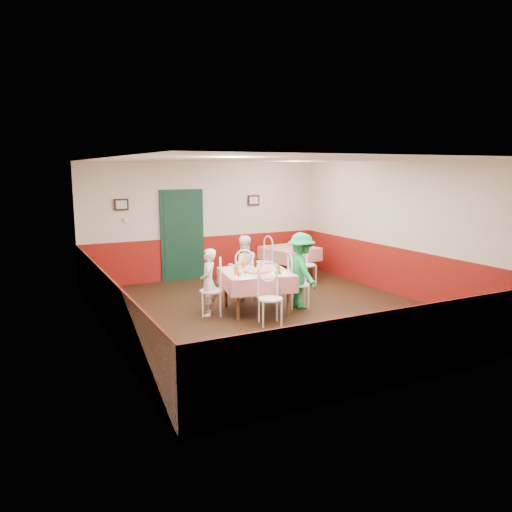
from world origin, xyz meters
name	(u,v)px	position (x,y,z in m)	size (l,w,h in m)	color
floor	(274,312)	(0.00, 0.00, 0.00)	(7.00, 7.00, 0.00)	black
ceiling	(275,160)	(0.00, 0.00, 2.80)	(7.00, 7.00, 0.00)	white
back_wall	(205,220)	(0.00, 3.50, 1.40)	(6.00, 0.10, 2.80)	beige
front_wall	(417,274)	(0.00, -3.50, 1.40)	(6.00, 0.10, 2.80)	beige
left_wall	(105,250)	(-3.00, 0.00, 1.40)	(0.10, 7.00, 2.80)	beige
right_wall	(401,229)	(3.00, 0.00, 1.40)	(0.10, 7.00, 2.80)	beige
wainscot_back	(206,257)	(0.00, 3.48, 0.50)	(6.00, 0.03, 1.00)	maroon
wainscot_front	(412,345)	(0.00, -3.48, 0.50)	(6.00, 0.03, 1.00)	maroon
wainscot_left	(109,306)	(-2.98, 0.00, 0.50)	(0.03, 7.00, 1.00)	maroon
wainscot_right	(398,271)	(2.98, 0.00, 0.50)	(0.03, 7.00, 1.00)	maroon
door	(182,236)	(-0.60, 3.45, 1.05)	(0.96, 0.06, 2.10)	black
picture_left	(121,205)	(-2.00, 3.45, 1.85)	(0.32, 0.03, 0.26)	black
picture_right	(254,200)	(1.30, 3.45, 1.85)	(0.32, 0.03, 0.26)	black
thermostat	(126,220)	(-1.90, 3.45, 1.50)	(0.10, 0.03, 0.10)	white
main_table	(256,292)	(-0.26, 0.25, 0.38)	(1.22, 1.22, 0.77)	red
second_table	(290,263)	(1.78, 2.44, 0.38)	(1.12, 1.12, 0.77)	red
chair_left	(211,291)	(-1.09, 0.40, 0.45)	(0.42, 0.42, 0.90)	white
chair_right	(298,285)	(0.58, 0.09, 0.45)	(0.42, 0.42, 0.90)	white
chair_far	(244,278)	(-0.10, 1.08, 0.45)	(0.42, 0.42, 0.90)	white
chair_near	(270,299)	(-0.41, -0.59, 0.45)	(0.42, 0.42, 0.90)	white
chair_second_a	(262,262)	(1.03, 2.44, 0.45)	(0.42, 0.42, 0.90)	white
chair_second_b	(306,265)	(1.78, 1.69, 0.45)	(0.42, 0.42, 0.90)	white
pizza	(257,271)	(-0.25, 0.22, 0.78)	(0.48, 0.48, 0.03)	#B74723
plate_left	(234,272)	(-0.67, 0.32, 0.77)	(0.25, 0.25, 0.01)	white
plate_right	(277,270)	(0.15, 0.15, 0.77)	(0.25, 0.25, 0.01)	white
plate_far	(248,267)	(-0.21, 0.67, 0.77)	(0.25, 0.25, 0.01)	white
glass_a	(237,271)	(-0.72, 0.10, 0.84)	(0.08, 0.08, 0.15)	#BF7219
glass_b	(278,269)	(0.06, -0.03, 0.83)	(0.08, 0.08, 0.14)	#BF7219
glass_c	(244,264)	(-0.31, 0.66, 0.83)	(0.08, 0.08, 0.14)	#BF7219
beer_bottle	(255,261)	(-0.09, 0.62, 0.87)	(0.06, 0.06, 0.22)	#381C0A
shaker_a	(241,275)	(-0.73, -0.10, 0.81)	(0.04, 0.04, 0.09)	silver
shaker_b	(245,275)	(-0.66, -0.13, 0.81)	(0.04, 0.04, 0.09)	silver
shaker_c	(239,275)	(-0.75, -0.05, 0.81)	(0.04, 0.04, 0.09)	#B23319
menu_left	(244,277)	(-0.68, -0.11, 0.76)	(0.30, 0.40, 0.00)	white
menu_right	(280,274)	(0.02, -0.17, 0.76)	(0.30, 0.40, 0.00)	white
wallet	(278,273)	(0.00, -0.13, 0.77)	(0.11, 0.09, 0.02)	black
diner_left	(208,282)	(-1.14, 0.41, 0.61)	(0.45, 0.29, 1.22)	gray
diner_far	(243,268)	(-0.10, 1.13, 0.66)	(0.64, 0.50, 1.31)	gray
diner_right	(301,270)	(0.63, 0.08, 0.72)	(0.94, 0.54, 1.45)	gray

